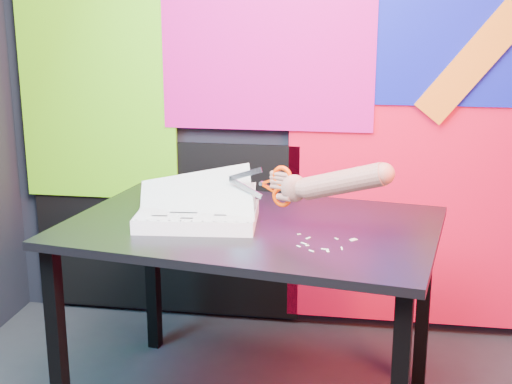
# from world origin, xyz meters

# --- Properties ---
(room) EXTENTS (3.01, 3.01, 2.71)m
(room) POSITION_xyz_m (0.00, 0.00, 1.35)
(room) COLOR #27272B
(room) RESTS_ON ground
(backdrop) EXTENTS (2.88, 0.05, 2.08)m
(backdrop) POSITION_xyz_m (0.06, 1.46, 0.96)
(backdrop) COLOR red
(backdrop) RESTS_ON ground
(work_table) EXTENTS (1.41, 1.05, 0.75)m
(work_table) POSITION_xyz_m (-0.19, 0.67, 0.67)
(work_table) COLOR black
(work_table) RESTS_ON ground
(printout_stack) EXTENTS (0.46, 0.34, 0.22)m
(printout_stack) POSITION_xyz_m (-0.38, 0.64, 0.78)
(printout_stack) COLOR silver
(printout_stack) RESTS_ON work_table
(scissors) EXTENTS (0.24, 0.11, 0.15)m
(scissors) POSITION_xyz_m (-0.09, 0.63, 0.90)
(scissors) COLOR #B0B0B0
(scissors) RESTS_ON printout_stack
(hand_forearm) EXTENTS (0.41, 0.20, 0.17)m
(hand_forearm) POSITION_xyz_m (0.10, 0.55, 0.94)
(hand_forearm) COLOR brown
(hand_forearm) RESTS_ON work_table
(paper_clippings) EXTENTS (0.20, 0.17, 0.00)m
(paper_clippings) POSITION_xyz_m (0.09, 0.49, 0.75)
(paper_clippings) COLOR white
(paper_clippings) RESTS_ON work_table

